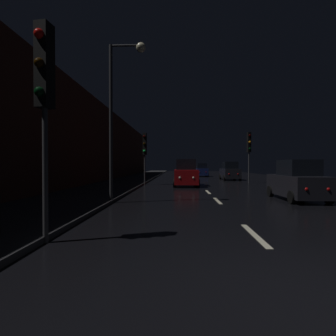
{
  "coord_description": "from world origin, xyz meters",
  "views": [
    {
      "loc": [
        -1.93,
        -3.58,
        1.78
      ],
      "look_at": [
        -2.66,
        15.03,
        1.53
      ],
      "focal_mm": 27.7,
      "sensor_mm": 36.0,
      "label": 1
    }
  ],
  "objects_px": {
    "traffic_light_far_right": "(249,146)",
    "streetlamp_overhead": "(121,98)",
    "traffic_light_far_left": "(145,148)",
    "car_parked_right_far": "(230,172)",
    "car_approaching_headlights": "(186,174)",
    "car_parked_right_near": "(297,182)",
    "car_distant_taillights": "(202,170)",
    "traffic_light_near_left": "(44,83)"
  },
  "relations": [
    {
      "from": "traffic_light_far_left",
      "to": "traffic_light_far_right",
      "type": "xyz_separation_m",
      "value": [
        9.69,
        2.61,
        0.28
      ]
    },
    {
      "from": "traffic_light_near_left",
      "to": "traffic_light_far_right",
      "type": "bearing_deg",
      "value": 161.25
    },
    {
      "from": "car_approaching_headlights",
      "to": "car_distant_taillights",
      "type": "height_order",
      "value": "car_approaching_headlights"
    },
    {
      "from": "traffic_light_near_left",
      "to": "streetlamp_overhead",
      "type": "distance_m",
      "value": 6.3
    },
    {
      "from": "traffic_light_far_left",
      "to": "traffic_light_far_right",
      "type": "relative_size",
      "value": 0.93
    },
    {
      "from": "traffic_light_near_left",
      "to": "car_approaching_headlights",
      "type": "bearing_deg",
      "value": 175.14
    },
    {
      "from": "traffic_light_far_left",
      "to": "car_approaching_headlights",
      "type": "relative_size",
      "value": 1.03
    },
    {
      "from": "traffic_light_far_right",
      "to": "traffic_light_far_left",
      "type": "bearing_deg",
      "value": -83.66
    },
    {
      "from": "car_approaching_headlights",
      "to": "car_parked_right_far",
      "type": "distance_m",
      "value": 10.19
    },
    {
      "from": "traffic_light_near_left",
      "to": "car_parked_right_near",
      "type": "relative_size",
      "value": 1.24
    },
    {
      "from": "traffic_light_near_left",
      "to": "traffic_light_far_left",
      "type": "bearing_deg",
      "value": -172.22
    },
    {
      "from": "traffic_light_far_right",
      "to": "streetlamp_overhead",
      "type": "height_order",
      "value": "streetlamp_overhead"
    },
    {
      "from": "car_approaching_headlights",
      "to": "car_parked_right_near",
      "type": "distance_m",
      "value": 9.87
    },
    {
      "from": "streetlamp_overhead",
      "to": "car_distant_taillights",
      "type": "distance_m",
      "value": 27.92
    },
    {
      "from": "car_approaching_headlights",
      "to": "car_parked_right_far",
      "type": "height_order",
      "value": "car_approaching_headlights"
    },
    {
      "from": "traffic_light_far_right",
      "to": "streetlamp_overhead",
      "type": "xyz_separation_m",
      "value": [
        -9.44,
        -13.15,
        1.34
      ]
    },
    {
      "from": "traffic_light_far_left",
      "to": "car_distant_taillights",
      "type": "xyz_separation_m",
      "value": [
        6.41,
        16.4,
        -2.36
      ]
    },
    {
      "from": "traffic_light_far_left",
      "to": "car_parked_right_near",
      "type": "distance_m",
      "value": 13.01
    },
    {
      "from": "streetlamp_overhead",
      "to": "car_distant_taillights",
      "type": "bearing_deg",
      "value": 77.12
    },
    {
      "from": "car_parked_right_far",
      "to": "car_distant_taillights",
      "type": "distance_m",
      "value": 8.98
    },
    {
      "from": "streetlamp_overhead",
      "to": "traffic_light_far_left",
      "type": "bearing_deg",
      "value": 91.37
    },
    {
      "from": "traffic_light_near_left",
      "to": "car_approaching_headlights",
      "type": "height_order",
      "value": "traffic_light_near_left"
    },
    {
      "from": "traffic_light_far_right",
      "to": "car_approaching_headlights",
      "type": "height_order",
      "value": "traffic_light_far_right"
    },
    {
      "from": "car_approaching_headlights",
      "to": "car_distant_taillights",
      "type": "xyz_separation_m",
      "value": [
        2.87,
        17.31,
        -0.12
      ]
    },
    {
      "from": "car_parked_right_near",
      "to": "car_parked_right_far",
      "type": "distance_m",
      "value": 16.97
    },
    {
      "from": "traffic_light_far_left",
      "to": "car_parked_right_near",
      "type": "xyz_separation_m",
      "value": [
        8.89,
        -9.21,
        -2.34
      ]
    },
    {
      "from": "traffic_light_near_left",
      "to": "streetlamp_overhead",
      "type": "bearing_deg",
      "value": -175.15
    },
    {
      "from": "traffic_light_far_right",
      "to": "car_parked_right_far",
      "type": "bearing_deg",
      "value": -179.86
    },
    {
      "from": "traffic_light_far_right",
      "to": "car_parked_right_near",
      "type": "distance_m",
      "value": 12.13
    },
    {
      "from": "car_parked_right_near",
      "to": "car_distant_taillights",
      "type": "distance_m",
      "value": 25.73
    },
    {
      "from": "car_parked_right_near",
      "to": "car_parked_right_far",
      "type": "xyz_separation_m",
      "value": [
        -0.0,
        16.97,
        0.04
      ]
    },
    {
      "from": "car_parked_right_far",
      "to": "streetlamp_overhead",
      "type": "bearing_deg",
      "value": 154.75
    },
    {
      "from": "traffic_light_far_left",
      "to": "car_distant_taillights",
      "type": "bearing_deg",
      "value": 164.15
    },
    {
      "from": "car_parked_right_near",
      "to": "car_distant_taillights",
      "type": "xyz_separation_m",
      "value": [
        -2.47,
        25.61,
        -0.02
      ]
    },
    {
      "from": "car_parked_right_near",
      "to": "car_parked_right_far",
      "type": "relative_size",
      "value": 0.96
    },
    {
      "from": "streetlamp_overhead",
      "to": "car_approaching_headlights",
      "type": "height_order",
      "value": "streetlamp_overhead"
    },
    {
      "from": "traffic_light_far_right",
      "to": "car_approaching_headlights",
      "type": "distance_m",
      "value": 7.51
    },
    {
      "from": "traffic_light_far_left",
      "to": "car_approaching_headlights",
      "type": "xyz_separation_m",
      "value": [
        3.55,
        -0.91,
        -2.24
      ]
    },
    {
      "from": "traffic_light_far_left",
      "to": "car_parked_right_far",
      "type": "distance_m",
      "value": 12.02
    },
    {
      "from": "car_distant_taillights",
      "to": "traffic_light_far_right",
      "type": "bearing_deg",
      "value": -166.63
    },
    {
      "from": "traffic_light_near_left",
      "to": "car_parked_right_far",
      "type": "height_order",
      "value": "traffic_light_near_left"
    },
    {
      "from": "traffic_light_far_right",
      "to": "car_parked_right_near",
      "type": "height_order",
      "value": "traffic_light_far_right"
    }
  ]
}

